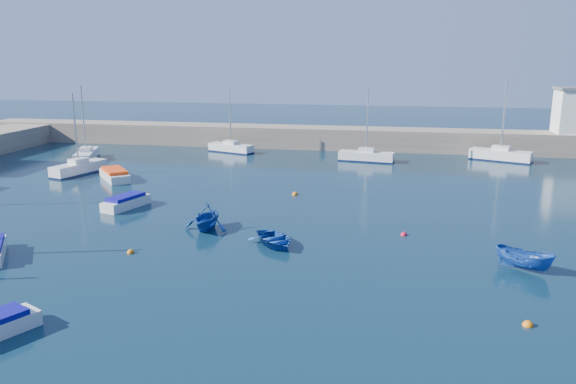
% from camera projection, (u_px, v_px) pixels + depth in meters
% --- Properties ---
extents(ground, '(220.00, 220.00, 0.00)m').
position_uv_depth(ground, '(250.00, 299.00, 27.04)').
color(ground, '#0C2435').
rests_on(ground, ground).
extents(back_wall, '(96.00, 4.50, 2.60)m').
position_uv_depth(back_wall, '(341.00, 138.00, 70.66)').
color(back_wall, gray).
rests_on(back_wall, ground).
extents(sailboat_3, '(3.32, 6.18, 7.94)m').
position_uv_depth(sailboat_3, '(79.00, 168.00, 55.46)').
color(sailboat_3, silver).
rests_on(sailboat_3, ground).
extents(sailboat_4, '(3.82, 6.52, 8.28)m').
position_uv_depth(sailboat_4, '(87.00, 155.00, 62.89)').
color(sailboat_4, silver).
rests_on(sailboat_4, ground).
extents(sailboat_5, '(5.93, 3.49, 7.59)m').
position_uv_depth(sailboat_5, '(231.00, 148.00, 68.02)').
color(sailboat_5, silver).
rests_on(sailboat_5, ground).
extents(sailboat_6, '(6.21, 2.55, 7.99)m').
position_uv_depth(sailboat_6, '(366.00, 156.00, 62.16)').
color(sailboat_6, silver).
rests_on(sailboat_6, ground).
extents(sailboat_7, '(6.74, 4.17, 8.70)m').
position_uv_depth(sailboat_7, '(500.00, 155.00, 62.46)').
color(sailboat_7, silver).
rests_on(sailboat_7, ground).
extents(motorboat_1, '(2.55, 4.27, 0.99)m').
position_uv_depth(motorboat_1, '(126.00, 202.00, 43.15)').
color(motorboat_1, silver).
rests_on(motorboat_1, ground).
extents(motorboat_2, '(4.63, 5.02, 1.04)m').
position_uv_depth(motorboat_2, '(115.00, 175.00, 52.91)').
color(motorboat_2, silver).
rests_on(motorboat_2, ground).
extents(dinghy_center, '(4.24, 4.49, 0.76)m').
position_uv_depth(dinghy_center, '(275.00, 239.00, 34.60)').
color(dinghy_center, '#153F95').
rests_on(dinghy_center, ground).
extents(dinghy_left, '(3.17, 3.61, 1.81)m').
position_uv_depth(dinghy_left, '(206.00, 217.00, 37.56)').
color(dinghy_left, '#153F95').
rests_on(dinghy_left, ground).
extents(dinghy_right, '(3.34, 2.69, 1.23)m').
position_uv_depth(dinghy_right, '(524.00, 260.00, 30.51)').
color(dinghy_right, '#153F95').
rests_on(dinghy_right, ground).
extents(buoy_0, '(0.44, 0.44, 0.44)m').
position_uv_depth(buoy_0, '(131.00, 253.00, 33.34)').
color(buoy_0, '#D1660B').
rests_on(buoy_0, ground).
extents(buoy_1, '(0.43, 0.43, 0.43)m').
position_uv_depth(buoy_1, '(404.00, 235.00, 36.63)').
color(buoy_1, red).
rests_on(buoy_1, ground).
extents(buoy_3, '(0.50, 0.50, 0.50)m').
position_uv_depth(buoy_3, '(295.00, 195.00, 47.28)').
color(buoy_3, '#D1660B').
rests_on(buoy_3, ground).
extents(buoy_5, '(0.48, 0.48, 0.48)m').
position_uv_depth(buoy_5, '(528.00, 326.00, 24.34)').
color(buoy_5, '#D1660B').
rests_on(buoy_5, ground).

